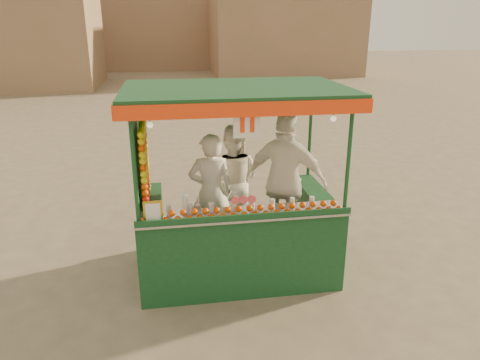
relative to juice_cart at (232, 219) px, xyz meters
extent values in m
plane|color=brown|center=(-0.22, 0.03, -0.82)|extent=(90.00, 90.00, 0.00)
cube|color=#916C52|center=(6.78, 24.03, 1.68)|extent=(9.00, 6.00, 5.00)
cube|color=#916C52|center=(-2.22, 30.03, 2.68)|extent=(14.00, 7.00, 7.00)
cube|color=#103B1B|center=(0.07, 0.12, -0.67)|extent=(2.55, 1.57, 0.29)
cylinder|color=black|center=(-0.81, 0.12, -0.64)|extent=(0.35, 0.10, 0.35)
cylinder|color=black|center=(0.95, 0.12, -0.64)|extent=(0.35, 0.10, 0.35)
cube|color=#103B1B|center=(0.07, -0.52, -0.13)|extent=(2.55, 0.29, 0.78)
cube|color=#103B1B|center=(-1.05, 0.22, -0.13)|extent=(0.29, 1.27, 0.78)
cube|color=#103B1B|center=(1.20, 0.22, -0.13)|extent=(0.29, 1.27, 0.78)
cube|color=#B2B2B7|center=(0.07, -0.49, 0.28)|extent=(2.55, 0.45, 0.03)
cylinder|color=#103B1B|center=(-1.15, -0.61, 0.95)|extent=(0.05, 0.05, 1.37)
cylinder|color=#103B1B|center=(1.30, -0.61, 0.95)|extent=(0.05, 0.05, 1.37)
cylinder|color=#103B1B|center=(-1.15, 0.86, 0.95)|extent=(0.05, 0.05, 1.37)
cylinder|color=#103B1B|center=(1.30, 0.86, 0.95)|extent=(0.05, 0.05, 1.37)
cube|color=#103B1B|center=(0.07, 0.12, 1.67)|extent=(2.74, 1.76, 0.08)
cube|color=#F63A0D|center=(0.07, -0.76, 1.60)|extent=(2.74, 0.04, 0.16)
cube|color=#F63A0D|center=(0.07, 1.00, 1.60)|extent=(2.74, 0.04, 0.16)
cube|color=#F63A0D|center=(-1.30, 0.12, 1.60)|extent=(0.04, 1.76, 0.16)
cube|color=#F63A0D|center=(1.44, 0.12, 1.60)|extent=(0.04, 1.76, 0.16)
cylinder|color=#DE434C|center=(0.05, -0.61, 0.52)|extent=(0.10, 0.02, 0.10)
cube|color=gold|center=(-0.99, -0.61, 0.43)|extent=(0.22, 0.02, 0.27)
cube|color=white|center=(0.07, -0.68, 1.42)|extent=(0.29, 0.01, 0.29)
sphere|color=#FFE5B2|center=(-0.96, -0.54, 1.42)|extent=(0.07, 0.07, 0.07)
sphere|color=#FFE5B2|center=(1.10, -0.54, 1.42)|extent=(0.07, 0.07, 0.07)
imported|color=silver|center=(-0.24, 0.26, 0.29)|extent=(0.62, 0.43, 1.63)
imported|color=white|center=(0.11, 0.64, 0.30)|extent=(0.96, 0.85, 1.65)
imported|color=white|center=(0.75, 0.12, 0.43)|extent=(1.21, 0.95, 1.91)
camera|label=1|loc=(-0.76, -5.38, 2.48)|focal=33.72mm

